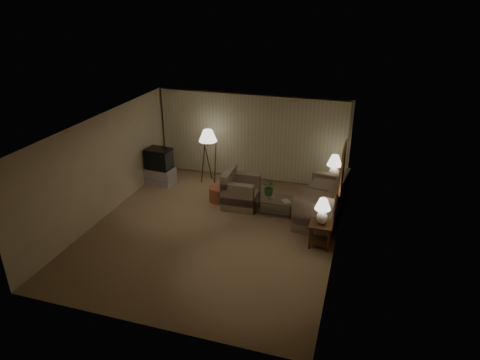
% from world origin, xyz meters
% --- Properties ---
extents(ground, '(7.00, 7.00, 0.00)m').
position_xyz_m(ground, '(0.00, 0.00, 0.00)').
color(ground, '#967253').
rests_on(ground, ground).
extents(room_shell, '(6.04, 7.02, 2.72)m').
position_xyz_m(room_shell, '(0.02, 1.51, 1.75)').
color(room_shell, beige).
rests_on(room_shell, ground).
extents(sofa, '(2.26, 1.50, 0.89)m').
position_xyz_m(sofa, '(2.50, 1.41, 0.45)').
color(sofa, gray).
rests_on(sofa, ground).
extents(armchair, '(1.02, 0.97, 0.81)m').
position_xyz_m(armchair, '(0.28, 1.47, 0.40)').
color(armchair, gray).
rests_on(armchair, ground).
extents(side_table_near, '(0.53, 0.53, 0.60)m').
position_xyz_m(side_table_near, '(2.65, 0.06, 0.41)').
color(side_table_near, '#3C2510').
rests_on(side_table_near, ground).
extents(side_table_far, '(0.48, 0.40, 0.60)m').
position_xyz_m(side_table_far, '(2.65, 2.66, 0.40)').
color(side_table_far, '#3C2510').
rests_on(side_table_far, ground).
extents(table_lamp_near, '(0.37, 0.37, 0.64)m').
position_xyz_m(table_lamp_near, '(2.65, 0.06, 0.98)').
color(table_lamp_near, white).
rests_on(table_lamp_near, side_table_near).
extents(table_lamp_far, '(0.42, 0.42, 0.73)m').
position_xyz_m(table_lamp_far, '(2.65, 2.66, 1.03)').
color(table_lamp_far, white).
rests_on(table_lamp_far, side_table_far).
extents(coffee_table, '(1.09, 0.60, 0.41)m').
position_xyz_m(coffee_table, '(1.27, 1.31, 0.28)').
color(coffee_table, silver).
rests_on(coffee_table, ground).
extents(tv_cabinet, '(0.96, 0.70, 0.50)m').
position_xyz_m(tv_cabinet, '(-2.55, 2.18, 0.25)').
color(tv_cabinet, '#B2B1B4').
rests_on(tv_cabinet, ground).
extents(crt_tv, '(0.83, 0.66, 0.63)m').
position_xyz_m(crt_tv, '(-2.55, 2.18, 0.82)').
color(crt_tv, black).
rests_on(crt_tv, tv_cabinet).
extents(floor_lamp, '(0.55, 0.55, 1.70)m').
position_xyz_m(floor_lamp, '(-1.13, 2.70, 0.89)').
color(floor_lamp, '#3C2510').
rests_on(floor_lamp, ground).
extents(ottoman, '(0.70, 0.70, 0.42)m').
position_xyz_m(ottoman, '(-0.38, 1.61, 0.21)').
color(ottoman, '#A05836').
rests_on(ottoman, ground).
extents(vase, '(0.17, 0.17, 0.15)m').
position_xyz_m(vase, '(1.12, 1.31, 0.49)').
color(vase, white).
rests_on(vase, coffee_table).
extents(flowers, '(0.48, 0.45, 0.44)m').
position_xyz_m(flowers, '(1.12, 1.31, 0.78)').
color(flowers, '#327031').
rests_on(flowers, vase).
extents(book, '(0.29, 0.31, 0.02)m').
position_xyz_m(book, '(1.52, 1.21, 0.42)').
color(book, olive).
rests_on(book, coffee_table).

